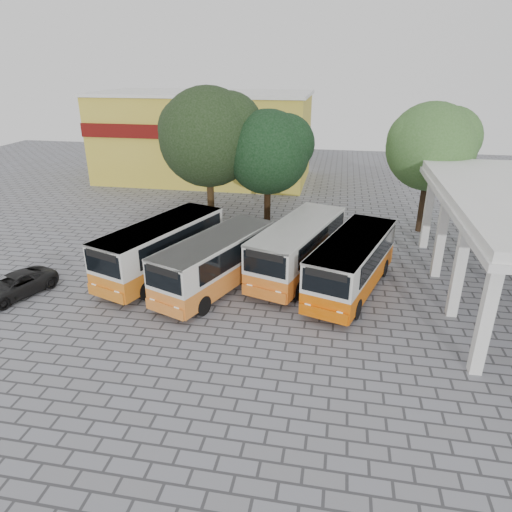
% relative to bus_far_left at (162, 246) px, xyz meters
% --- Properties ---
extents(ground, '(90.00, 90.00, 0.00)m').
position_rel_bus_far_left_xyz_m(ground, '(6.84, -3.49, -1.70)').
color(ground, slate).
rests_on(ground, ground).
extents(shophouse_block, '(20.40, 10.40, 8.30)m').
position_rel_bus_far_left_xyz_m(shophouse_block, '(-4.16, 22.50, 2.46)').
color(shophouse_block, gold).
rests_on(shophouse_block, ground).
extents(bus_far_left, '(5.05, 8.71, 2.94)m').
position_rel_bus_far_left_xyz_m(bus_far_left, '(0.00, 0.00, 0.00)').
color(bus_far_left, '#CA6915').
rests_on(bus_far_left, ground).
extents(bus_centre_left, '(4.99, 8.27, 2.79)m').
position_rel_bus_far_left_xyz_m(bus_centre_left, '(3.31, -1.08, -0.09)').
color(bus_centre_left, orange).
rests_on(bus_centre_left, ground).
extents(bus_centre_right, '(4.78, 8.66, 2.94)m').
position_rel_bus_far_left_xyz_m(bus_centre_right, '(7.23, 1.38, -0.00)').
color(bus_centre_right, '#CD6319').
rests_on(bus_centre_right, ground).
extents(bus_far_right, '(4.68, 8.41, 2.85)m').
position_rel_bus_far_left_xyz_m(bus_far_right, '(10.08, -0.09, -0.05)').
color(bus_far_right, '#C75100').
rests_on(bus_far_right, ground).
extents(tree_left, '(7.07, 6.73, 9.50)m').
position_rel_bus_far_left_xyz_m(tree_left, '(0.27, 9.10, 4.65)').
color(tree_left, '#3E2B15').
rests_on(tree_left, ground).
extents(tree_middle, '(5.92, 5.64, 8.08)m').
position_rel_bus_far_left_xyz_m(tree_middle, '(4.37, 9.05, 3.74)').
color(tree_middle, black).
rests_on(tree_middle, ground).
extents(tree_right, '(5.97, 5.69, 8.62)m').
position_rel_bus_far_left_xyz_m(tree_right, '(14.90, 10.07, 4.26)').
color(tree_right, '#312215').
rests_on(tree_right, ground).
extents(parked_car, '(3.20, 4.49, 1.14)m').
position_rel_bus_far_left_xyz_m(parked_car, '(-6.40, -3.70, -1.13)').
color(parked_car, black).
rests_on(parked_car, ground).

